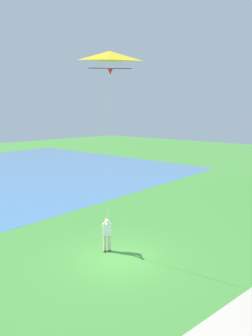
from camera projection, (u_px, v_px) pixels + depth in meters
The scene contains 3 objects.
ground_plane at pixel (118, 258), 14.51m from camera, with size 120.00×120.00×0.00m, color #3D7F33.
person_kite_flyer at pixel (107, 232), 15.08m from camera, with size 0.60×0.58×1.83m.
flying_kite at pixel (110, 66), 11.15m from camera, with size 2.57×2.35×7.20m.
Camera 1 is at (9.21, -9.89, 6.86)m, focal length 32.28 mm.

